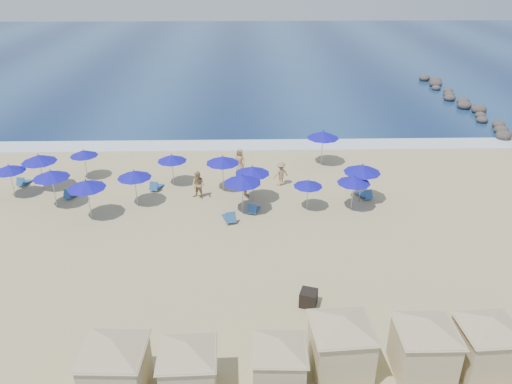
# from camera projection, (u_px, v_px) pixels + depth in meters

# --- Properties ---
(ground) EXTENTS (160.00, 160.00, 0.00)m
(ground) POSITION_uv_depth(u_px,v_px,m) (219.00, 246.00, 27.20)
(ground) COLOR tan
(ground) RESTS_ON ground
(ocean) EXTENTS (160.00, 80.00, 0.06)m
(ocean) POSITION_uv_depth(u_px,v_px,m) (234.00, 55.00, 76.62)
(ocean) COLOR #0E244F
(ocean) RESTS_ON ground
(surf_line) EXTENTS (160.00, 2.50, 0.08)m
(surf_line) POSITION_uv_depth(u_px,v_px,m) (227.00, 145.00, 41.11)
(surf_line) COLOR white
(surf_line) RESTS_ON ground
(rock_jetty) EXTENTS (2.56, 26.66, 0.96)m
(rock_jetty) POSITION_uv_depth(u_px,v_px,m) (469.00, 107.00, 49.93)
(rock_jetty) COLOR #312B29
(rock_jetty) RESTS_ON ground
(trash_bin) EXTENTS (0.94, 0.94, 0.74)m
(trash_bin) POSITION_uv_depth(u_px,v_px,m) (308.00, 298.00, 22.58)
(trash_bin) COLOR black
(trash_bin) RESTS_ON ground
(cabana_0) EXTENTS (4.55, 4.55, 2.85)m
(cabana_0) POSITION_uv_depth(u_px,v_px,m) (114.00, 360.00, 17.46)
(cabana_0) COLOR #CCB88B
(cabana_0) RESTS_ON ground
(cabana_1) EXTENTS (4.18, 4.18, 2.62)m
(cabana_1) POSITION_uv_depth(u_px,v_px,m) (188.00, 362.00, 17.57)
(cabana_1) COLOR #CCB88B
(cabana_1) RESTS_ON ground
(cabana_2) EXTENTS (4.04, 4.04, 2.54)m
(cabana_2) POSITION_uv_depth(u_px,v_px,m) (279.00, 357.00, 17.84)
(cabana_2) COLOR #CCB88B
(cabana_2) RESTS_ON ground
(cabana_3) EXTENTS (4.62, 4.62, 2.90)m
(cabana_3) POSITION_uv_depth(u_px,v_px,m) (342.00, 337.00, 18.47)
(cabana_3) COLOR #CCB88B
(cabana_3) RESTS_ON ground
(cabana_4) EXTENTS (4.51, 4.51, 2.83)m
(cabana_4) POSITION_uv_depth(u_px,v_px,m) (425.00, 339.00, 18.41)
(cabana_4) COLOR #CCB88B
(cabana_4) RESTS_ON ground
(cabana_5) EXTENTS (4.40, 4.40, 2.76)m
(cabana_5) POSITION_uv_depth(u_px,v_px,m) (488.00, 337.00, 18.57)
(cabana_5) COLOR #CCB88B
(cabana_5) RESTS_ON ground
(umbrella_0) EXTENTS (2.01, 2.01, 2.29)m
(umbrella_0) POSITION_uv_depth(u_px,v_px,m) (9.00, 168.00, 31.88)
(umbrella_0) COLOR #A5A8AD
(umbrella_0) RESTS_ON ground
(umbrella_1) EXTENTS (2.23, 2.23, 2.54)m
(umbrella_1) POSITION_uv_depth(u_px,v_px,m) (51.00, 174.00, 30.51)
(umbrella_1) COLOR #A5A8AD
(umbrella_1) RESTS_ON ground
(umbrella_2) EXTENTS (1.93, 1.93, 2.19)m
(umbrella_2) POSITION_uv_depth(u_px,v_px,m) (84.00, 153.00, 34.52)
(umbrella_2) COLOR #A5A8AD
(umbrella_2) RESTS_ON ground
(umbrella_3) EXTENTS (2.27, 2.27, 2.58)m
(umbrella_3) POSITION_uv_depth(u_px,v_px,m) (86.00, 184.00, 29.12)
(umbrella_3) COLOR #A5A8AD
(umbrella_3) RESTS_ON ground
(umbrella_4) EXTENTS (1.99, 1.99, 2.26)m
(umbrella_4) POSITION_uv_depth(u_px,v_px,m) (172.00, 158.00, 33.52)
(umbrella_4) COLOR #A5A8AD
(umbrella_4) RESTS_ON ground
(umbrella_5) EXTENTS (2.12, 2.12, 2.42)m
(umbrella_5) POSITION_uv_depth(u_px,v_px,m) (134.00, 174.00, 30.76)
(umbrella_5) COLOR #A5A8AD
(umbrella_5) RESTS_ON ground
(umbrella_6) EXTENTS (2.27, 2.27, 2.58)m
(umbrella_6) POSITION_uv_depth(u_px,v_px,m) (242.00, 179.00, 29.75)
(umbrella_6) COLOR #A5A8AD
(umbrella_6) RESTS_ON ground
(umbrella_7) EXTENTS (2.20, 2.20, 2.51)m
(umbrella_7) POSITION_uv_depth(u_px,v_px,m) (252.00, 170.00, 31.16)
(umbrella_7) COLOR #A5A8AD
(umbrella_7) RESTS_ON ground
(umbrella_8) EXTENTS (1.79, 1.79, 2.03)m
(umbrella_8) POSITION_uv_depth(u_px,v_px,m) (308.00, 183.00, 30.35)
(umbrella_8) COLOR #A5A8AD
(umbrella_8) RESTS_ON ground
(umbrella_9) EXTENTS (2.37, 2.37, 2.70)m
(umbrella_9) POSITION_uv_depth(u_px,v_px,m) (323.00, 135.00, 36.61)
(umbrella_9) COLOR #A5A8AD
(umbrella_9) RESTS_ON ground
(umbrella_10) EXTENTS (2.33, 2.33, 2.65)m
(umbrella_10) POSITION_uv_depth(u_px,v_px,m) (362.00, 169.00, 31.04)
(umbrella_10) COLOR #A5A8AD
(umbrella_10) RESTS_ON ground
(umbrella_11) EXTENTS (2.05, 2.05, 2.33)m
(umbrella_11) POSITION_uv_depth(u_px,v_px,m) (354.00, 180.00, 30.21)
(umbrella_11) COLOR #A5A8AD
(umbrella_11) RESTS_ON ground
(umbrella_12) EXTENTS (2.21, 2.21, 2.52)m
(umbrella_12) POSITION_uv_depth(u_px,v_px,m) (223.00, 160.00, 32.65)
(umbrella_12) COLOR #A5A8AD
(umbrella_12) RESTS_ON ground
(umbrella_13) EXTENTS (2.29, 2.29, 2.61)m
(umbrella_13) POSITION_uv_depth(u_px,v_px,m) (39.00, 158.00, 32.67)
(umbrella_13) COLOR #A5A8AD
(umbrella_13) RESTS_ON ground
(beach_chair_0) EXTENTS (0.74, 1.30, 0.67)m
(beach_chair_0) POSITION_uv_depth(u_px,v_px,m) (23.00, 182.00, 34.20)
(beach_chair_0) COLOR #285493
(beach_chair_0) RESTS_ON ground
(beach_chair_1) EXTENTS (0.93, 1.32, 0.67)m
(beach_chair_1) POSITION_uv_depth(u_px,v_px,m) (71.00, 194.00, 32.45)
(beach_chair_1) COLOR #285493
(beach_chair_1) RESTS_ON ground
(beach_chair_2) EXTENTS (0.87, 1.38, 0.71)m
(beach_chair_2) POSITION_uv_depth(u_px,v_px,m) (156.00, 186.00, 33.54)
(beach_chair_2) COLOR #285493
(beach_chair_2) RESTS_ON ground
(beach_chair_3) EXTENTS (0.94, 1.48, 0.75)m
(beach_chair_3) POSITION_uv_depth(u_px,v_px,m) (229.00, 217.00, 29.62)
(beach_chair_3) COLOR #285493
(beach_chair_3) RESTS_ON ground
(beach_chair_4) EXTENTS (0.86, 1.31, 0.66)m
(beach_chair_4) POSITION_uv_depth(u_px,v_px,m) (253.00, 209.00, 30.65)
(beach_chair_4) COLOR #285493
(beach_chair_4) RESTS_ON ground
(beach_chair_5) EXTENTS (1.01, 1.41, 0.71)m
(beach_chair_5) POSITION_uv_depth(u_px,v_px,m) (365.00, 195.00, 32.39)
(beach_chair_5) COLOR #285493
(beach_chair_5) RESTS_ON ground
(beachgoer_0) EXTENTS (1.11, 1.02, 1.84)m
(beachgoer_0) POSITION_uv_depth(u_px,v_px,m) (198.00, 185.00, 32.09)
(beachgoer_0) COLOR #A67E5C
(beachgoer_0) RESTS_ON ground
(beachgoer_1) EXTENTS (0.74, 1.07, 1.68)m
(beachgoer_1) POSITION_uv_depth(u_px,v_px,m) (246.00, 185.00, 32.32)
(beachgoer_1) COLOR #A67E5C
(beachgoer_1) RESTS_ON ground
(beachgoer_2) EXTENTS (1.26, 1.05, 1.70)m
(beachgoer_2) POSITION_uv_depth(u_px,v_px,m) (281.00, 174.00, 33.93)
(beachgoer_2) COLOR #A67E5C
(beachgoer_2) RESTS_ON ground
(beachgoer_3) EXTENTS (1.01, 0.88, 1.75)m
(beachgoer_3) POSITION_uv_depth(u_px,v_px,m) (240.00, 160.00, 36.00)
(beachgoer_3) COLOR #A67E5C
(beachgoer_3) RESTS_ON ground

